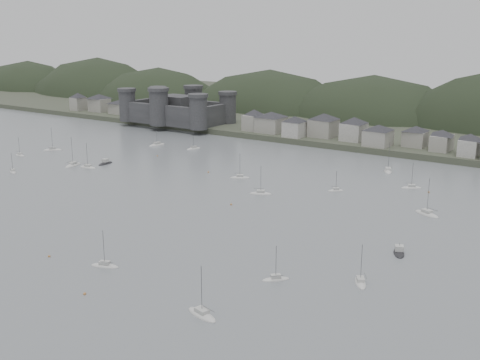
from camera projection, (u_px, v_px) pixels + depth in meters
The scene contains 9 objects.
ground at pixel (73, 262), 150.17m from camera, with size 900.00×900.00×0.00m, color slate.
far_shore_land at pixel (432, 118), 384.18m from camera, with size 900.00×250.00×3.00m, color #383D2D.
forested_ridge at pixel (425, 144), 364.34m from camera, with size 851.55×103.94×102.57m.
castle at pixel (177, 109), 356.78m from camera, with size 66.00×43.00×20.00m.
waterfront_town at pixel (468, 141), 265.66m from camera, with size 451.48×28.46×12.92m.
moored_fleet at pixel (196, 191), 215.89m from camera, with size 235.04×170.61×13.68m.
motor_launch_near at pixel (399, 252), 156.12m from camera, with size 5.81×8.27×3.87m.
motor_launch_far at pixel (105, 163), 260.10m from camera, with size 3.99×8.75×4.01m.
mooring_buoys at pixel (193, 208), 195.94m from camera, with size 188.22×130.11×0.70m.
Camera 1 is at (115.37, -90.47, 57.80)m, focal length 43.97 mm.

